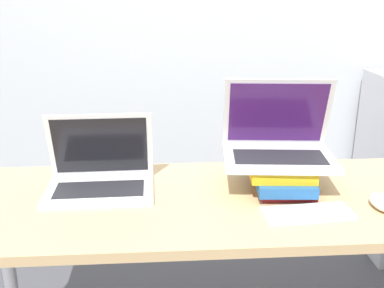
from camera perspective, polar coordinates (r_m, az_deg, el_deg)
desk at (r=1.48m, az=4.66°, el=-9.72°), size 1.74×0.60×0.76m
laptop_left at (r=1.50m, az=-11.57°, el=-3.83°), size 0.35×0.25×0.25m
book_stack at (r=1.50m, az=11.24°, el=-3.87°), size 0.22×0.27×0.10m
laptop_on_books at (r=1.50m, az=10.86°, el=0.21°), size 0.38×0.29×0.26m
wireless_keyboard at (r=1.36m, az=14.43°, el=-8.52°), size 0.27×0.12×0.01m
mouse at (r=1.47m, az=23.03°, el=-6.84°), size 0.06×0.11×0.04m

